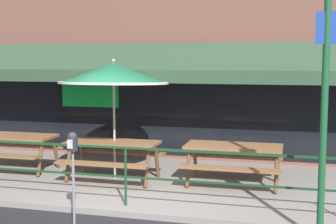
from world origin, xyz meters
name	(u,v)px	position (x,y,z in m)	size (l,w,h in m)	color
ground_plane	(119,217)	(0.00, 0.00, 0.00)	(120.00, 120.00, 0.00)	#232326
patio_deck	(155,182)	(0.00, 2.00, 0.05)	(15.00, 4.00, 0.10)	gray
patio_railing	(125,163)	(0.00, 0.30, 0.80)	(13.84, 0.04, 0.97)	#194723
picnic_table_left	(14,142)	(-3.14, 2.00, 0.71)	(1.80, 1.42, 0.76)	brown
picnic_table_centre	(113,150)	(-0.80, 1.78, 0.71)	(1.80, 1.42, 0.76)	brown
picnic_table_right	(233,153)	(1.53, 2.01, 0.71)	(1.80, 1.42, 0.76)	brown
patio_umbrella_centre	(114,74)	(-0.80, 1.88, 2.18)	(2.14, 2.14, 2.38)	#B7B2A8
parking_meter_far	(73,151)	(-0.48, -0.60, 1.15)	(0.15, 0.16, 1.42)	gray
street_sign_pole	(325,93)	(2.96, -0.45, 2.04)	(0.28, 0.09, 3.96)	#1E6033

